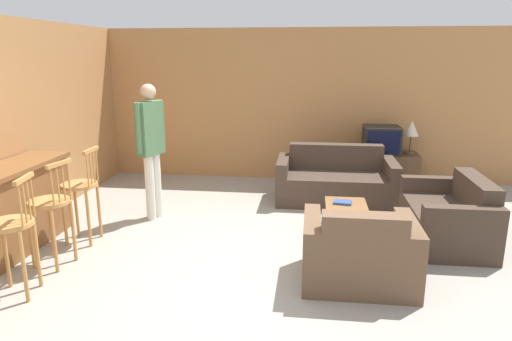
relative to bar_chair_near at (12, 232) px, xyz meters
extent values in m
plane|color=gray|center=(2.17, 0.71, -0.61)|extent=(24.00, 24.00, 0.00)
cube|color=#B27A47|center=(2.17, 4.44, 0.69)|extent=(9.40, 0.08, 2.60)
cube|color=#B27A47|center=(-0.99, 2.08, 0.69)|extent=(0.08, 8.73, 2.60)
cylinder|color=#B77F42|center=(-0.02, 0.00, 0.08)|extent=(0.47, 0.47, 0.04)
cylinder|color=#B77F42|center=(-0.18, 0.11, -0.27)|extent=(0.04, 0.04, 0.67)
cylinder|color=#B77F42|center=(0.10, 0.16, -0.27)|extent=(0.04, 0.04, 0.67)
cylinder|color=#B77F42|center=(0.15, -0.12, -0.27)|extent=(0.04, 0.04, 0.67)
cylinder|color=#B77F42|center=(0.13, 0.15, 0.29)|extent=(0.02, 0.02, 0.37)
cylinder|color=#B77F42|center=(0.15, 0.07, 0.29)|extent=(0.02, 0.02, 0.37)
cylinder|color=#B77F42|center=(0.16, -0.01, 0.29)|extent=(0.02, 0.02, 0.37)
cylinder|color=#B77F42|center=(0.18, -0.09, 0.29)|extent=(0.02, 0.02, 0.37)
cube|color=#B77F42|center=(0.16, 0.03, 0.50)|extent=(0.10, 0.35, 0.04)
cylinder|color=#B77F42|center=(-0.02, 0.62, 0.08)|extent=(0.48, 0.48, 0.04)
cylinder|color=#B77F42|center=(-0.13, 0.79, -0.27)|extent=(0.04, 0.04, 0.67)
cylinder|color=#B77F42|center=(-0.18, 0.51, -0.27)|extent=(0.04, 0.04, 0.67)
cylinder|color=#B77F42|center=(0.15, 0.74, -0.27)|extent=(0.04, 0.04, 0.67)
cylinder|color=#B77F42|center=(0.10, 0.46, -0.27)|extent=(0.04, 0.04, 0.67)
cylinder|color=#B77F42|center=(0.18, 0.71, 0.29)|extent=(0.02, 0.02, 0.37)
cylinder|color=#B77F42|center=(0.16, 0.63, 0.29)|extent=(0.02, 0.02, 0.37)
cylinder|color=#B77F42|center=(0.15, 0.55, 0.29)|extent=(0.02, 0.02, 0.37)
cylinder|color=#B77F42|center=(0.13, 0.47, 0.29)|extent=(0.02, 0.02, 0.37)
cube|color=#B77F42|center=(0.16, 0.59, 0.50)|extent=(0.10, 0.35, 0.04)
cylinder|color=#B77F42|center=(-0.02, 1.26, 0.08)|extent=(0.42, 0.42, 0.04)
cylinder|color=#B77F42|center=(-0.16, 1.39, -0.27)|extent=(0.04, 0.04, 0.67)
cylinder|color=#B77F42|center=(-0.15, 1.11, -0.27)|extent=(0.04, 0.04, 0.67)
cylinder|color=#B77F42|center=(0.12, 1.40, -0.27)|extent=(0.04, 0.04, 0.67)
cylinder|color=#B77F42|center=(0.13, 1.12, -0.27)|extent=(0.04, 0.04, 0.67)
cylinder|color=#B77F42|center=(0.16, 1.38, 0.29)|extent=(0.02, 0.02, 0.37)
cylinder|color=#B77F42|center=(0.16, 1.30, 0.29)|extent=(0.02, 0.02, 0.37)
cylinder|color=#B77F42|center=(0.16, 1.22, 0.29)|extent=(0.02, 0.02, 0.37)
cylinder|color=#B77F42|center=(0.16, 1.14, 0.29)|extent=(0.02, 0.02, 0.37)
cube|color=#B77F42|center=(0.16, 1.26, 0.50)|extent=(0.05, 0.35, 0.04)
cube|color=#423328|center=(3.02, 3.15, -0.39)|extent=(1.43, 0.90, 0.43)
cube|color=#423328|center=(3.02, 3.49, 0.02)|extent=(1.43, 0.22, 0.39)
cube|color=#423328|center=(2.22, 3.15, -0.29)|extent=(0.16, 0.90, 0.64)
cube|color=#423328|center=(3.81, 3.15, -0.29)|extent=(0.16, 0.90, 0.64)
cube|color=brown|center=(3.12, 0.64, -0.39)|extent=(0.75, 0.86, 0.43)
cube|color=brown|center=(3.12, 0.33, 0.01)|extent=(0.75, 0.22, 0.37)
cube|color=brown|center=(3.57, 0.64, -0.29)|extent=(0.16, 0.86, 0.63)
cube|color=brown|center=(2.67, 0.64, -0.29)|extent=(0.16, 0.86, 0.63)
cube|color=#423328|center=(4.23, 1.78, -0.39)|extent=(0.83, 1.04, 0.43)
cube|color=#423328|center=(4.53, 1.78, 0.00)|extent=(0.22, 1.04, 0.36)
cube|color=#423328|center=(4.23, 2.38, -0.30)|extent=(0.83, 0.16, 0.63)
cube|color=#423328|center=(4.23, 1.17, -0.30)|extent=(0.83, 0.16, 0.63)
cube|color=brown|center=(3.08, 1.75, -0.25)|extent=(0.50, 0.89, 0.04)
cube|color=brown|center=(2.87, 1.34, -0.44)|extent=(0.06, 0.06, 0.34)
cube|color=brown|center=(3.29, 1.34, -0.44)|extent=(0.06, 0.06, 0.34)
cube|color=brown|center=(2.87, 2.15, -0.44)|extent=(0.06, 0.06, 0.34)
cube|color=brown|center=(3.29, 2.15, -0.44)|extent=(0.06, 0.06, 0.34)
cube|color=#513823|center=(3.77, 4.02, -0.32)|extent=(1.21, 0.55, 0.58)
cube|color=black|center=(3.77, 4.02, 0.20)|extent=(0.58, 0.52, 0.45)
cube|color=black|center=(3.77, 3.76, 0.20)|extent=(0.51, 0.01, 0.38)
cube|color=navy|center=(3.04, 1.92, -0.22)|extent=(0.24, 0.19, 0.03)
cylinder|color=brown|center=(4.24, 4.02, -0.01)|extent=(0.16, 0.16, 0.02)
cylinder|color=brown|center=(4.24, 4.02, 0.14)|extent=(0.03, 0.03, 0.28)
cone|color=beige|center=(4.24, 4.02, 0.40)|extent=(0.23, 0.23, 0.25)
cylinder|color=silver|center=(0.57, 2.20, -0.17)|extent=(0.12, 0.12, 0.88)
cylinder|color=silver|center=(0.52, 2.07, -0.17)|extent=(0.12, 0.12, 0.88)
cube|color=#4C754C|center=(0.55, 2.14, 0.62)|extent=(0.29, 0.43, 0.70)
cylinder|color=#4C754C|center=(0.62, 2.34, 0.65)|extent=(0.08, 0.08, 0.64)
cylinder|color=#4C754C|center=(0.47, 1.93, 0.65)|extent=(0.08, 0.08, 0.64)
sphere|color=tan|center=(0.55, 2.14, 1.09)|extent=(0.20, 0.20, 0.20)
camera|label=1|loc=(2.63, -3.52, 1.54)|focal=32.00mm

